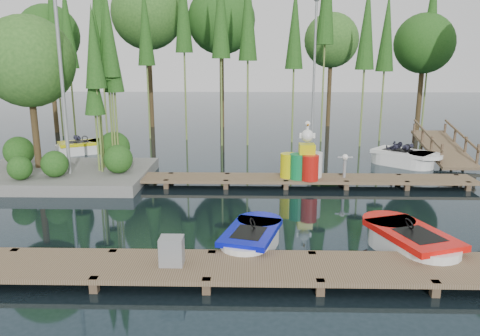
{
  "coord_description": "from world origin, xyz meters",
  "views": [
    {
      "loc": [
        0.83,
        -13.2,
        4.41
      ],
      "look_at": [
        0.5,
        0.5,
        1.1
      ],
      "focal_mm": 35.0,
      "sensor_mm": 36.0,
      "label": 1
    }
  ],
  "objects_px": {
    "drum_cluster": "(307,162)",
    "boat_yellow_far": "(83,147)",
    "yellow_barrel": "(288,165)",
    "boat_blue": "(252,240)",
    "utility_cabinet": "(172,251)",
    "island": "(49,91)",
    "boat_red": "(410,243)"
  },
  "relations": [
    {
      "from": "boat_blue",
      "to": "boat_yellow_far",
      "type": "distance_m",
      "value": 13.34
    },
    {
      "from": "yellow_barrel",
      "to": "drum_cluster",
      "type": "bearing_deg",
      "value": -13.62
    },
    {
      "from": "boat_blue",
      "to": "utility_cabinet",
      "type": "relative_size",
      "value": 4.53
    },
    {
      "from": "boat_red",
      "to": "boat_yellow_far",
      "type": "distance_m",
      "value": 15.84
    },
    {
      "from": "boat_blue",
      "to": "boat_yellow_far",
      "type": "height_order",
      "value": "boat_yellow_far"
    },
    {
      "from": "island",
      "to": "yellow_barrel",
      "type": "relative_size",
      "value": 8.07
    },
    {
      "from": "boat_blue",
      "to": "boat_red",
      "type": "bearing_deg",
      "value": 12.33
    },
    {
      "from": "utility_cabinet",
      "to": "yellow_barrel",
      "type": "bearing_deg",
      "value": 67.68
    },
    {
      "from": "drum_cluster",
      "to": "boat_yellow_far",
      "type": "bearing_deg",
      "value": 150.54
    },
    {
      "from": "island",
      "to": "boat_blue",
      "type": "height_order",
      "value": "island"
    },
    {
      "from": "utility_cabinet",
      "to": "yellow_barrel",
      "type": "height_order",
      "value": "yellow_barrel"
    },
    {
      "from": "boat_blue",
      "to": "drum_cluster",
      "type": "distance_m",
      "value": 5.75
    },
    {
      "from": "yellow_barrel",
      "to": "drum_cluster",
      "type": "height_order",
      "value": "drum_cluster"
    },
    {
      "from": "boat_red",
      "to": "yellow_barrel",
      "type": "height_order",
      "value": "yellow_barrel"
    },
    {
      "from": "yellow_barrel",
      "to": "boat_red",
      "type": "bearing_deg",
      "value": -67.87
    },
    {
      "from": "boat_yellow_far",
      "to": "drum_cluster",
      "type": "distance_m",
      "value": 11.12
    },
    {
      "from": "boat_blue",
      "to": "yellow_barrel",
      "type": "distance_m",
      "value": 5.7
    },
    {
      "from": "island",
      "to": "boat_yellow_far",
      "type": "relative_size",
      "value": 2.36
    },
    {
      "from": "island",
      "to": "boat_red",
      "type": "height_order",
      "value": "island"
    },
    {
      "from": "island",
      "to": "utility_cabinet",
      "type": "bearing_deg",
      "value": -54.56
    },
    {
      "from": "island",
      "to": "yellow_barrel",
      "type": "xyz_separation_m",
      "value": [
        8.42,
        -0.79,
        -2.47
      ]
    },
    {
      "from": "yellow_barrel",
      "to": "drum_cluster",
      "type": "xyz_separation_m",
      "value": [
        0.63,
        -0.15,
        0.16
      ]
    },
    {
      "from": "utility_cabinet",
      "to": "boat_red",
      "type": "bearing_deg",
      "value": 13.73
    },
    {
      "from": "boat_yellow_far",
      "to": "yellow_barrel",
      "type": "xyz_separation_m",
      "value": [
        9.04,
        -5.31,
        0.44
      ]
    },
    {
      "from": "drum_cluster",
      "to": "utility_cabinet",
      "type": "bearing_deg",
      "value": -117.1
    },
    {
      "from": "yellow_barrel",
      "to": "island",
      "type": "bearing_deg",
      "value": 174.63
    },
    {
      "from": "boat_red",
      "to": "island",
      "type": "bearing_deg",
      "value": 129.16
    },
    {
      "from": "island",
      "to": "drum_cluster",
      "type": "relative_size",
      "value": 3.42
    },
    {
      "from": "utility_cabinet",
      "to": "drum_cluster",
      "type": "distance_m",
      "value": 7.7
    },
    {
      "from": "boat_red",
      "to": "utility_cabinet",
      "type": "relative_size",
      "value": 5.18
    },
    {
      "from": "boat_blue",
      "to": "drum_cluster",
      "type": "bearing_deg",
      "value": 85.97
    },
    {
      "from": "boat_red",
      "to": "utility_cabinet",
      "type": "height_order",
      "value": "utility_cabinet"
    }
  ]
}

